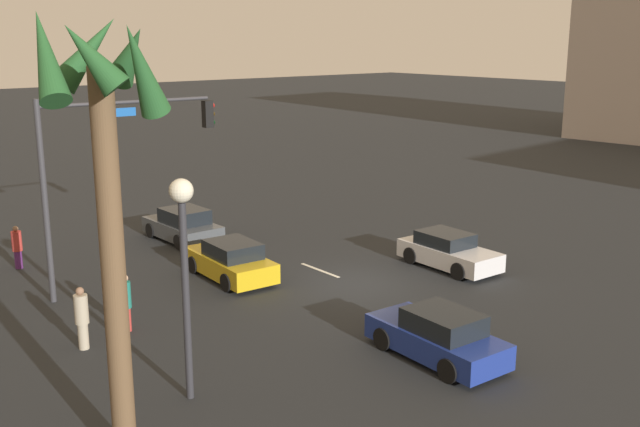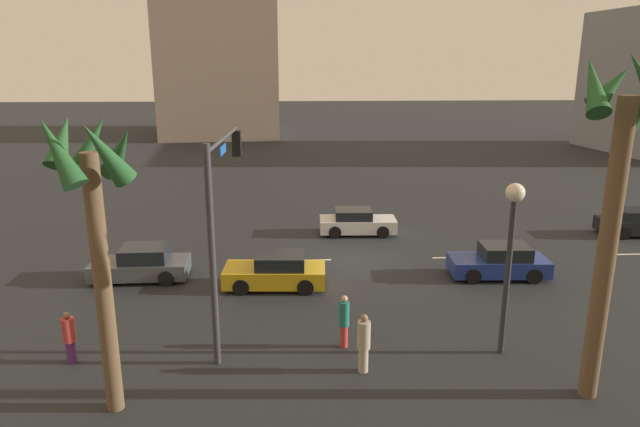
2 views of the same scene
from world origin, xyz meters
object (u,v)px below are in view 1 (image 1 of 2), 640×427
(car_1, at_px, (438,336))
(pedestrian_2, at_px, (17,246))
(car_0, at_px, (231,261))
(palm_tree_0, at_px, (105,153))
(traffic_signal, at_px, (106,159))
(pedestrian_0, at_px, (82,317))
(car_4, at_px, (448,251))
(pedestrian_1, at_px, (126,301))
(car_2, at_px, (183,226))
(streetlamp, at_px, (184,245))

(car_1, relative_size, pedestrian_2, 2.50)
(car_0, distance_m, palm_tree_0, 13.09)
(traffic_signal, relative_size, pedestrian_0, 3.66)
(car_1, distance_m, car_4, 8.29)
(pedestrian_1, distance_m, palm_tree_0, 8.90)
(pedestrian_0, bearing_deg, car_0, -67.79)
(car_2, distance_m, palm_tree_0, 17.87)
(streetlamp, distance_m, palm_tree_0, 3.81)
(streetlamp, xyz_separation_m, pedestrian_2, (13.06, -0.12, -2.98))
(car_0, distance_m, car_4, 8.12)
(car_1, xyz_separation_m, car_2, (14.91, -0.55, 0.00))
(car_0, distance_m, streetlamp, 9.59)
(car_0, relative_size, car_2, 1.04)
(car_2, xyz_separation_m, car_4, (-9.65, -5.86, -0.03))
(pedestrian_1, height_order, pedestrian_2, pedestrian_1)
(pedestrian_0, distance_m, pedestrian_2, 8.72)
(car_4, distance_m, pedestrian_2, 16.10)
(pedestrian_2, bearing_deg, car_2, -93.49)
(car_4, distance_m, pedestrian_1, 12.20)
(car_0, bearing_deg, car_2, -11.90)
(car_4, height_order, pedestrian_2, pedestrian_2)
(car_4, height_order, traffic_signal, traffic_signal)
(car_1, distance_m, pedestrian_0, 9.77)
(car_0, xyz_separation_m, pedestrian_1, (-2.24, 5.02, 0.29))
(traffic_signal, relative_size, streetlamp, 1.23)
(pedestrian_1, xyz_separation_m, pedestrian_2, (8.24, 0.51, -0.08))
(streetlamp, distance_m, pedestrian_0, 5.33)
(car_2, bearing_deg, car_1, 177.88)
(pedestrian_2, relative_size, palm_tree_0, 0.18)
(car_1, bearing_deg, palm_tree_0, 85.31)
(pedestrian_0, relative_size, palm_tree_0, 0.20)
(car_0, distance_m, car_2, 5.72)
(traffic_signal, distance_m, pedestrian_1, 5.38)
(car_1, xyz_separation_m, palm_tree_0, (0.71, 8.67, 5.73))
(car_4, relative_size, pedestrian_2, 2.46)
(car_1, distance_m, palm_tree_0, 10.41)
(car_2, bearing_deg, pedestrian_2, 86.51)
(car_2, height_order, pedestrian_1, pedestrian_1)
(streetlamp, bearing_deg, pedestrian_0, 11.06)
(car_4, distance_m, pedestrian_0, 13.63)
(palm_tree_0, bearing_deg, car_0, -43.05)
(car_0, xyz_separation_m, streetlamp, (-7.06, 5.66, 3.19))
(pedestrian_1, height_order, palm_tree_0, palm_tree_0)
(pedestrian_0, distance_m, palm_tree_0, 8.19)
(streetlamp, relative_size, palm_tree_0, 0.59)
(car_4, xyz_separation_m, pedestrian_2, (10.06, 12.57, 0.24))
(car_2, xyz_separation_m, pedestrian_0, (-8.25, 7.70, 0.31))
(pedestrian_0, bearing_deg, car_2, -43.00)
(car_2, height_order, pedestrian_0, pedestrian_0)
(car_1, distance_m, pedestrian_2, 16.51)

